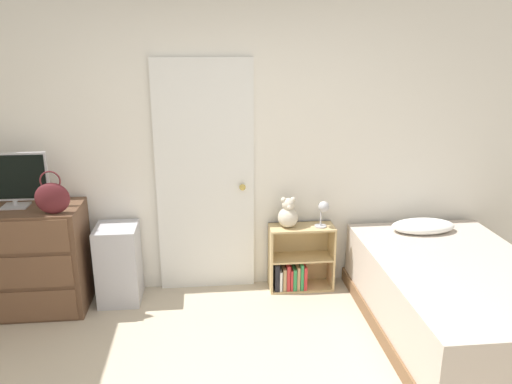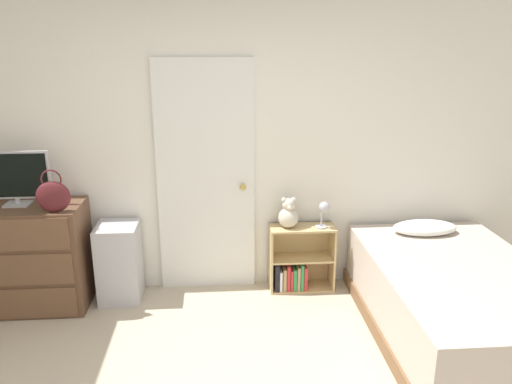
{
  "view_description": "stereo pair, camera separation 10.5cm",
  "coord_description": "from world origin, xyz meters",
  "px_view_note": "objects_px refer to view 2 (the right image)",
  "views": [
    {
      "loc": [
        -0.15,
        -2.15,
        2.17
      ],
      "look_at": [
        0.25,
        1.8,
        0.96
      ],
      "focal_mm": 35.0,
      "sensor_mm": 36.0,
      "label": 1
    },
    {
      "loc": [
        -0.05,
        -2.16,
        2.17
      ],
      "look_at": [
        0.25,
        1.8,
        0.96
      ],
      "focal_mm": 35.0,
      "sensor_mm": 36.0,
      "label": 2
    }
  ],
  "objects_px": {
    "desk_lamp": "(324,210)",
    "bed": "(457,302)",
    "storage_bin": "(120,262)",
    "bookshelf": "(297,264)",
    "teddy_bear": "(289,215)",
    "tv": "(14,177)",
    "handbag": "(53,196)",
    "dresser": "(26,257)"
  },
  "relations": [
    {
      "from": "bookshelf",
      "to": "handbag",
      "type": "bearing_deg",
      "value": -171.09
    },
    {
      "from": "desk_lamp",
      "to": "bed",
      "type": "distance_m",
      "value": 1.28
    },
    {
      "from": "tv",
      "to": "bookshelf",
      "type": "relative_size",
      "value": 0.94
    },
    {
      "from": "storage_bin",
      "to": "bookshelf",
      "type": "height_order",
      "value": "storage_bin"
    },
    {
      "from": "dresser",
      "to": "bed",
      "type": "bearing_deg",
      "value": -11.98
    },
    {
      "from": "teddy_bear",
      "to": "desk_lamp",
      "type": "xyz_separation_m",
      "value": [
        0.3,
        -0.04,
        0.05
      ]
    },
    {
      "from": "dresser",
      "to": "desk_lamp",
      "type": "bearing_deg",
      "value": 2.26
    },
    {
      "from": "tv",
      "to": "handbag",
      "type": "relative_size",
      "value": 1.65
    },
    {
      "from": "bookshelf",
      "to": "teddy_bear",
      "type": "distance_m",
      "value": 0.49
    },
    {
      "from": "tv",
      "to": "teddy_bear",
      "type": "xyz_separation_m",
      "value": [
        2.23,
        0.1,
        -0.41
      ]
    },
    {
      "from": "handbag",
      "to": "desk_lamp",
      "type": "xyz_separation_m",
      "value": [
        2.18,
        0.27,
        -0.26
      ]
    },
    {
      "from": "bookshelf",
      "to": "bed",
      "type": "relative_size",
      "value": 0.3
    },
    {
      "from": "dresser",
      "to": "bed",
      "type": "relative_size",
      "value": 0.5
    },
    {
      "from": "desk_lamp",
      "to": "bed",
      "type": "xyz_separation_m",
      "value": [
        0.87,
        -0.82,
        -0.47
      ]
    },
    {
      "from": "dresser",
      "to": "storage_bin",
      "type": "height_order",
      "value": "dresser"
    },
    {
      "from": "tv",
      "to": "teddy_bear",
      "type": "height_order",
      "value": "tv"
    },
    {
      "from": "handbag",
      "to": "bed",
      "type": "distance_m",
      "value": 3.18
    },
    {
      "from": "handbag",
      "to": "bookshelf",
      "type": "relative_size",
      "value": 0.57
    },
    {
      "from": "handbag",
      "to": "teddy_bear",
      "type": "distance_m",
      "value": 1.93
    },
    {
      "from": "dresser",
      "to": "bookshelf",
      "type": "height_order",
      "value": "dresser"
    },
    {
      "from": "tv",
      "to": "teddy_bear",
      "type": "bearing_deg",
      "value": 2.69
    },
    {
      "from": "handbag",
      "to": "bookshelf",
      "type": "distance_m",
      "value": 2.14
    },
    {
      "from": "bookshelf",
      "to": "teddy_bear",
      "type": "xyz_separation_m",
      "value": [
        -0.09,
        -0.0,
        0.48
      ]
    },
    {
      "from": "teddy_bear",
      "to": "bed",
      "type": "xyz_separation_m",
      "value": [
        1.17,
        -0.85,
        -0.43
      ]
    },
    {
      "from": "handbag",
      "to": "bed",
      "type": "xyz_separation_m",
      "value": [
        3.05,
        -0.55,
        -0.74
      ]
    },
    {
      "from": "desk_lamp",
      "to": "bookshelf",
      "type": "bearing_deg",
      "value": 169.87
    },
    {
      "from": "tv",
      "to": "bed",
      "type": "distance_m",
      "value": 3.58
    },
    {
      "from": "tv",
      "to": "desk_lamp",
      "type": "height_order",
      "value": "tv"
    },
    {
      "from": "bookshelf",
      "to": "bed",
      "type": "height_order",
      "value": "bed"
    },
    {
      "from": "tv",
      "to": "bookshelf",
      "type": "xyz_separation_m",
      "value": [
        2.32,
        0.11,
        -0.89
      ]
    },
    {
      "from": "tv",
      "to": "bed",
      "type": "relative_size",
      "value": 0.29
    },
    {
      "from": "storage_bin",
      "to": "bed",
      "type": "relative_size",
      "value": 0.35
    },
    {
      "from": "tv",
      "to": "desk_lamp",
      "type": "relative_size",
      "value": 2.36
    },
    {
      "from": "teddy_bear",
      "to": "storage_bin",
      "type": "bearing_deg",
      "value": -177.5
    },
    {
      "from": "handbag",
      "to": "storage_bin",
      "type": "distance_m",
      "value": 0.83
    },
    {
      "from": "storage_bin",
      "to": "teddy_bear",
      "type": "distance_m",
      "value": 1.52
    },
    {
      "from": "storage_bin",
      "to": "bed",
      "type": "bearing_deg",
      "value": -16.64
    },
    {
      "from": "bed",
      "to": "dresser",
      "type": "bearing_deg",
      "value": 168.02
    },
    {
      "from": "teddy_bear",
      "to": "tv",
      "type": "bearing_deg",
      "value": -177.31
    },
    {
      "from": "storage_bin",
      "to": "bookshelf",
      "type": "bearing_deg",
      "value": 2.46
    },
    {
      "from": "handbag",
      "to": "bookshelf",
      "type": "height_order",
      "value": "handbag"
    },
    {
      "from": "storage_bin",
      "to": "bed",
      "type": "xyz_separation_m",
      "value": [
        2.64,
        -0.79,
        -0.06
      ]
    }
  ]
}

